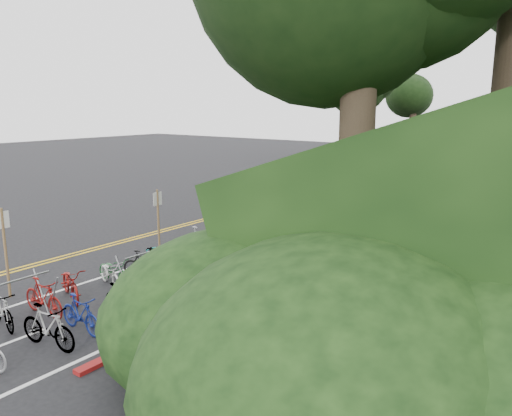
{
  "coord_description": "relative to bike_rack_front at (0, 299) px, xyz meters",
  "views": [
    {
      "loc": [
        14.45,
        -7.37,
        5.59
      ],
      "look_at": [
        2.09,
        9.13,
        1.3
      ],
      "focal_mm": 35.0,
      "sensor_mm": 36.0,
      "label": 1
    }
  ],
  "objects": [
    {
      "name": "red_curb",
      "position": [
        3.19,
        13.93,
        -0.85
      ],
      "size": [
        0.25,
        28.0,
        0.1
      ],
      "primitive_type": "cube",
      "color": "maroon",
      "rests_on": "ground"
    },
    {
      "name": "ground",
      "position": [
        -2.51,
        1.93,
        -0.9
      ],
      "size": [
        120.0,
        120.0,
        0.0
      ],
      "primitive_type": "plane",
      "color": "black",
      "rests_on": "ground"
    },
    {
      "name": "bike_valet",
      "position": [
        0.42,
        5.04,
        -0.42
      ],
      "size": [
        3.4,
        14.03,
        1.06
      ],
      "color": "navy",
      "rests_on": "ground"
    },
    {
      "name": "bike_rack_front",
      "position": [
        0.0,
        0.0,
        0.0
      ],
      "size": [
        1.19,
        2.67,
        1.28
      ],
      "color": "gray",
      "rests_on": "ground"
    },
    {
      "name": "signpost_near",
      "position": [
        -2.23,
        1.34,
        0.63
      ],
      "size": [
        0.08,
        0.4,
        2.69
      ],
      "color": "brown",
      "rests_on": "ground"
    },
    {
      "name": "bike_racks_rest",
      "position": [
        0.49,
        14.93,
        -0.05
      ],
      "size": [
        1.14,
        23.0,
        1.17
      ],
      "color": "gray",
      "rests_on": "ground"
    },
    {
      "name": "road_markings",
      "position": [
        -1.88,
        12.03,
        -0.9
      ],
      "size": [
        7.47,
        80.0,
        0.01
      ],
      "color": "gold",
      "rests_on": "ground"
    },
    {
      "name": "signposts_rest",
      "position": [
        -1.91,
        15.93,
        0.53
      ],
      "size": [
        0.08,
        18.4,
        2.5
      ],
      "color": "brown",
      "rests_on": "ground"
    },
    {
      "name": "bike_front",
      "position": [
        -0.72,
        3.93,
        -0.49
      ],
      "size": [
        0.64,
        1.61,
        0.83
      ],
      "primitive_type": "imported",
      "rotation": [
        0.0,
        0.0,
        1.52
      ],
      "color": "#144C1E",
      "rests_on": "ground"
    }
  ]
}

